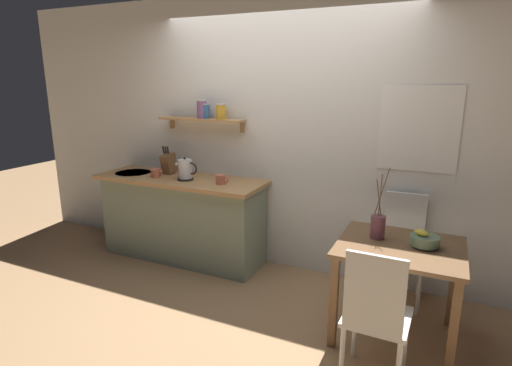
# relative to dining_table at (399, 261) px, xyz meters

# --- Properties ---
(ground_plane) EXTENTS (14.00, 14.00, 0.00)m
(ground_plane) POSITION_rel_dining_table_xyz_m (-1.25, 0.19, -0.61)
(ground_plane) COLOR #A87F56
(back_wall) EXTENTS (6.80, 0.11, 2.70)m
(back_wall) POSITION_rel_dining_table_xyz_m (-1.05, 0.83, 0.74)
(back_wall) COLOR white
(back_wall) RESTS_ON ground_plane
(kitchen_counter) EXTENTS (1.83, 0.63, 0.90)m
(kitchen_counter) POSITION_rel_dining_table_xyz_m (-2.26, 0.50, -0.15)
(kitchen_counter) COLOR gray
(kitchen_counter) RESTS_ON ground_plane
(wall_shelf) EXTENTS (0.96, 0.20, 0.32)m
(wall_shelf) POSITION_rel_dining_table_xyz_m (-2.03, 0.68, 0.93)
(wall_shelf) COLOR tan
(dining_table) EXTENTS (0.87, 0.76, 0.73)m
(dining_table) POSITION_rel_dining_table_xyz_m (0.00, 0.00, 0.00)
(dining_table) COLOR brown
(dining_table) RESTS_ON ground_plane
(dining_chair_near) EXTENTS (0.40, 0.41, 0.94)m
(dining_chair_near) POSITION_rel_dining_table_xyz_m (-0.06, -0.63, -0.09)
(dining_chair_near) COLOR white
(dining_chair_near) RESTS_ON ground_plane
(dining_chair_far) EXTENTS (0.41, 0.43, 0.94)m
(dining_chair_far) POSITION_rel_dining_table_xyz_m (-0.03, 0.61, -0.10)
(dining_chair_far) COLOR white
(dining_chair_far) RESTS_ON ground_plane
(fruit_bowl) EXTENTS (0.20, 0.20, 0.12)m
(fruit_bowl) POSITION_rel_dining_table_xyz_m (0.15, 0.05, 0.17)
(fruit_bowl) COLOR slate
(fruit_bowl) RESTS_ON dining_table
(twig_vase) EXTENTS (0.11, 0.11, 0.55)m
(twig_vase) POSITION_rel_dining_table_xyz_m (-0.18, 0.07, 0.22)
(twig_vase) COLOR brown
(twig_vase) RESTS_ON dining_table
(electric_kettle) EXTENTS (0.25, 0.16, 0.23)m
(electric_kettle) POSITION_rel_dining_table_xyz_m (-2.14, 0.43, 0.40)
(electric_kettle) COLOR black
(electric_kettle) RESTS_ON kitchen_counter
(knife_block) EXTENTS (0.10, 0.18, 0.31)m
(knife_block) POSITION_rel_dining_table_xyz_m (-2.46, 0.58, 0.41)
(knife_block) COLOR brown
(knife_block) RESTS_ON kitchen_counter
(coffee_mug_by_sink) EXTENTS (0.13, 0.10, 0.09)m
(coffee_mug_by_sink) POSITION_rel_dining_table_xyz_m (-2.48, 0.39, 0.34)
(coffee_mug_by_sink) COLOR #C6664C
(coffee_mug_by_sink) RESTS_ON kitchen_counter
(coffee_mug_spare) EXTENTS (0.13, 0.09, 0.09)m
(coffee_mug_spare) POSITION_rel_dining_table_xyz_m (-1.73, 0.43, 0.34)
(coffee_mug_spare) COLOR #C6664C
(coffee_mug_spare) RESTS_ON kitchen_counter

